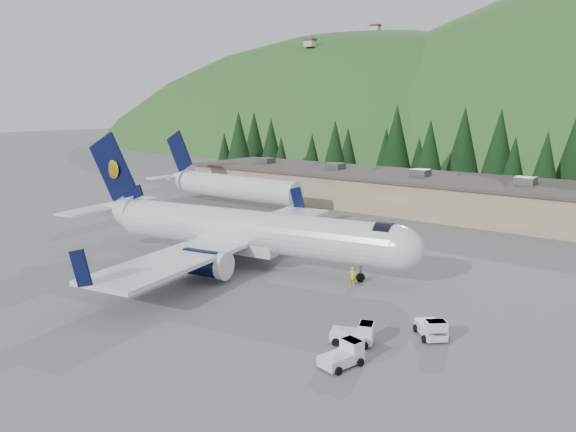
% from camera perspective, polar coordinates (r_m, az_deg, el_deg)
% --- Properties ---
extents(ground, '(600.00, 600.00, 0.00)m').
position_cam_1_polar(ground, '(55.36, -3.84, -5.02)').
color(ground, slate).
extents(airliner, '(37.86, 35.73, 12.60)m').
position_cam_1_polar(airliner, '(55.10, -4.87, -1.51)').
color(airliner, white).
rests_on(airliner, ground).
extents(second_airliner, '(27.50, 11.00, 10.05)m').
position_cam_1_polar(second_airliner, '(87.13, -6.48, 3.12)').
color(second_airliner, white).
rests_on(second_airliner, ground).
extents(baggage_tug_a, '(3.11, 2.46, 1.49)m').
position_cam_1_polar(baggage_tug_a, '(37.89, 6.93, -11.81)').
color(baggage_tug_a, white).
rests_on(baggage_tug_a, ground).
extents(baggage_tug_b, '(2.96, 3.03, 1.51)m').
position_cam_1_polar(baggage_tug_b, '(39.57, 14.44, -11.05)').
color(baggage_tug_b, white).
rests_on(baggage_tug_b, ground).
extents(baggage_tug_c, '(2.15, 2.96, 1.45)m').
position_cam_1_polar(baggage_tug_c, '(34.93, 5.73, -13.87)').
color(baggage_tug_c, white).
rests_on(baggage_tug_c, ground).
extents(terminal_building, '(71.00, 17.00, 6.10)m').
position_cam_1_polar(terminal_building, '(88.45, 10.26, 2.68)').
color(terminal_building, gray).
rests_on(terminal_building, ground).
extents(ramp_worker, '(0.65, 0.47, 1.65)m').
position_cam_1_polar(ramp_worker, '(49.42, 6.58, -6.07)').
color(ramp_worker, yellow).
rests_on(ramp_worker, ground).
extents(tree_line, '(112.55, 17.61, 14.43)m').
position_cam_1_polar(tree_line, '(108.80, 16.36, 6.55)').
color(tree_line, black).
rests_on(tree_line, ground).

